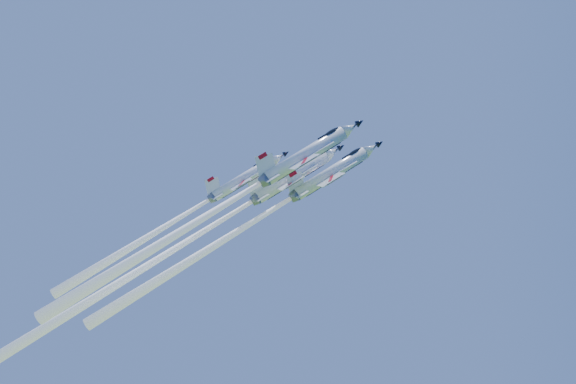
% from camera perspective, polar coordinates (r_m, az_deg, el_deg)
% --- Properties ---
extents(jet_lead, '(39.28, 21.15, 36.98)m').
position_cam_1_polar(jet_lead, '(104.13, -3.53, -2.90)').
color(jet_lead, white).
extents(jet_left, '(48.98, 26.49, 47.68)m').
position_cam_1_polar(jet_left, '(107.40, -10.27, -5.15)').
color(jet_left, white).
extents(jet_right, '(38.80, 20.88, 36.40)m').
position_cam_1_polar(jet_right, '(94.75, -6.37, -1.57)').
color(jet_right, white).
extents(jet_slot, '(30.23, 16.25, 28.12)m').
position_cam_1_polar(jet_slot, '(102.69, -9.50, -2.19)').
color(jet_slot, white).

